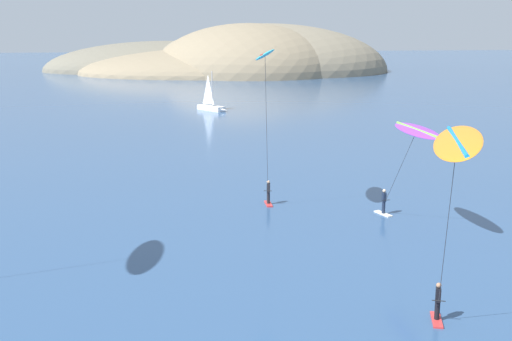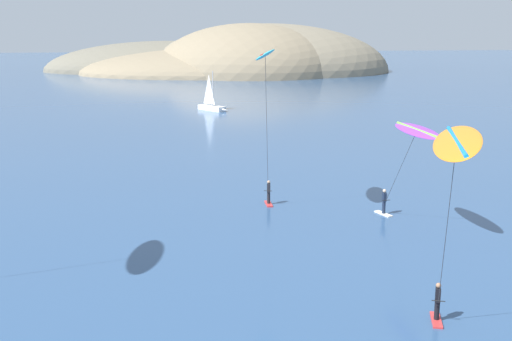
{
  "view_description": "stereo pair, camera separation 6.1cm",
  "coord_description": "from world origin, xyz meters",
  "px_view_note": "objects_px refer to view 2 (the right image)",
  "views": [
    {
      "loc": [
        3.75,
        -4.49,
        12.17
      ],
      "look_at": [
        8.39,
        29.26,
        4.42
      ],
      "focal_mm": 45.0,
      "sensor_mm": 36.0,
      "label": 1
    },
    {
      "loc": [
        3.81,
        -4.5,
        12.17
      ],
      "look_at": [
        8.39,
        29.26,
        4.42
      ],
      "focal_mm": 45.0,
      "sensor_mm": 36.0,
      "label": 2
    }
  ],
  "objects_px": {
    "kitesurfer_cyan": "(266,70)",
    "kitesurfer_purple": "(413,138)",
    "sailboat_far": "(213,106)",
    "kitesurfer_orange": "(455,154)"
  },
  "relations": [
    {
      "from": "kitesurfer_cyan",
      "to": "kitesurfer_purple",
      "type": "bearing_deg",
      "value": -33.39
    },
    {
      "from": "sailboat_far",
      "to": "kitesurfer_purple",
      "type": "height_order",
      "value": "kitesurfer_purple"
    },
    {
      "from": "kitesurfer_purple",
      "to": "kitesurfer_orange",
      "type": "height_order",
      "value": "kitesurfer_orange"
    },
    {
      "from": "kitesurfer_purple",
      "to": "kitesurfer_cyan",
      "type": "height_order",
      "value": "kitesurfer_cyan"
    },
    {
      "from": "kitesurfer_orange",
      "to": "kitesurfer_cyan",
      "type": "relative_size",
      "value": 0.8
    },
    {
      "from": "sailboat_far",
      "to": "kitesurfer_purple",
      "type": "xyz_separation_m",
      "value": [
        7.64,
        -57.81,
        5.13
      ]
    },
    {
      "from": "kitesurfer_purple",
      "to": "kitesurfer_cyan",
      "type": "bearing_deg",
      "value": 146.61
    },
    {
      "from": "kitesurfer_cyan",
      "to": "sailboat_far",
      "type": "bearing_deg",
      "value": 89.75
    },
    {
      "from": "sailboat_far",
      "to": "kitesurfer_cyan",
      "type": "relative_size",
      "value": 0.53
    },
    {
      "from": "sailboat_far",
      "to": "kitesurfer_orange",
      "type": "distance_m",
      "value": 72.06
    }
  ]
}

